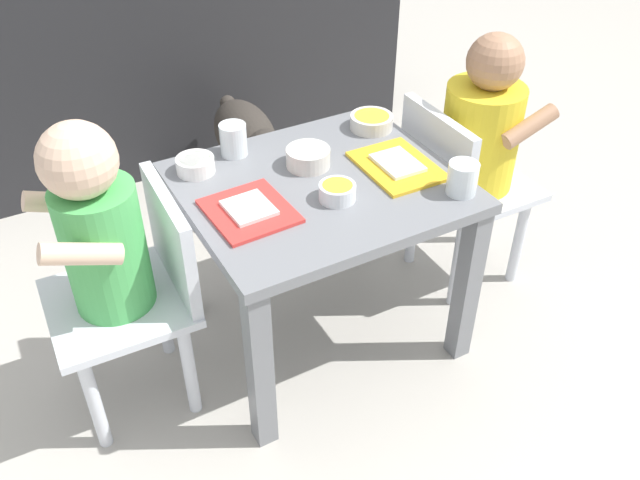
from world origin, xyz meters
name	(u,v)px	position (x,y,z in m)	size (l,w,h in m)	color
ground_plane	(320,330)	(0.00, 0.00, 0.00)	(7.00, 7.00, 0.00)	#B2ADA3
kitchen_cabinet_back	(159,23)	(0.00, 1.07, 0.45)	(1.64, 0.34, 0.90)	#232326
dining_table	(320,213)	(0.00, 0.00, 0.36)	(0.58, 0.50, 0.44)	slate
seated_child_left	(109,243)	(-0.45, 0.02, 0.43)	(0.29, 0.29, 0.69)	silver
seated_child_right	(477,138)	(0.45, 0.02, 0.42)	(0.28, 0.28, 0.68)	silver
dog	(248,138)	(0.10, 0.64, 0.21)	(0.19, 0.43, 0.31)	#332D28
food_tray_left	(249,210)	(-0.18, -0.03, 0.45)	(0.17, 0.18, 0.02)	red
food_tray_right	(397,165)	(0.18, -0.03, 0.45)	(0.15, 0.20, 0.02)	gold
water_cup_left	(234,141)	(-0.11, 0.20, 0.47)	(0.06, 0.06, 0.07)	white
water_cup_right	(462,180)	(0.24, -0.18, 0.47)	(0.06, 0.06, 0.07)	white
veggie_bowl_near	(372,121)	(0.22, 0.15, 0.46)	(0.10, 0.10, 0.03)	silver
veggie_bowl_far	(308,157)	(0.01, 0.07, 0.47)	(0.10, 0.10, 0.04)	silver
cereal_bowl_left_side	(195,164)	(-0.22, 0.17, 0.46)	(0.08, 0.08, 0.03)	white
cereal_bowl_right_side	(336,192)	(0.00, -0.07, 0.46)	(0.08, 0.08, 0.03)	white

